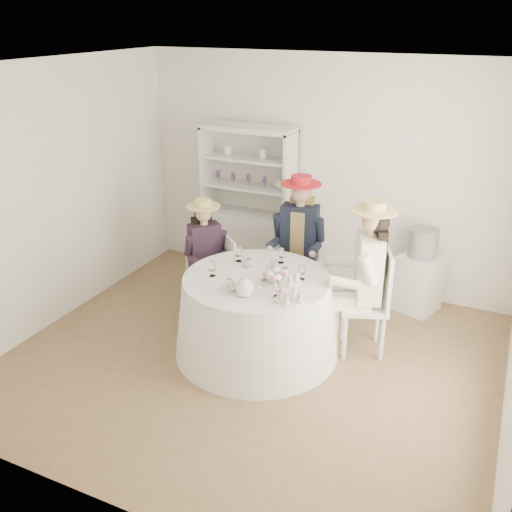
% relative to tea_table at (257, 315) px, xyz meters
% --- Properties ---
extents(ground, '(4.50, 4.50, 0.00)m').
position_rel_tea_table_xyz_m(ground, '(0.02, -0.16, -0.40)').
color(ground, brown).
rests_on(ground, ground).
extents(ceiling, '(4.50, 4.50, 0.00)m').
position_rel_tea_table_xyz_m(ceiling, '(0.02, -0.16, 2.30)').
color(ceiling, white).
rests_on(ceiling, wall_back).
extents(wall_back, '(4.50, 0.00, 4.50)m').
position_rel_tea_table_xyz_m(wall_back, '(0.02, 1.84, 0.95)').
color(wall_back, white).
rests_on(wall_back, ground).
extents(wall_front, '(4.50, 0.00, 4.50)m').
position_rel_tea_table_xyz_m(wall_front, '(0.02, -2.16, 0.95)').
color(wall_front, white).
rests_on(wall_front, ground).
extents(wall_left, '(0.00, 4.50, 4.50)m').
position_rel_tea_table_xyz_m(wall_left, '(-2.23, -0.16, 0.95)').
color(wall_left, white).
rests_on(wall_left, ground).
extents(tea_table, '(1.60, 1.60, 0.80)m').
position_rel_tea_table_xyz_m(tea_table, '(0.00, 0.00, 0.00)').
color(tea_table, white).
rests_on(tea_table, ground).
extents(hutch, '(1.24, 0.74, 1.88)m').
position_rel_tea_table_xyz_m(hutch, '(-0.84, 1.60, 0.27)').
color(hutch, silver).
rests_on(hutch, ground).
extents(side_table, '(0.53, 0.53, 0.64)m').
position_rel_tea_table_xyz_m(side_table, '(1.26, 1.55, -0.08)').
color(side_table, silver).
rests_on(side_table, ground).
extents(hatbox, '(0.41, 0.41, 0.31)m').
position_rel_tea_table_xyz_m(hatbox, '(1.26, 1.55, 0.40)').
color(hatbox, black).
rests_on(hatbox, side_table).
extents(guest_left, '(0.55, 0.53, 1.28)m').
position_rel_tea_table_xyz_m(guest_left, '(-0.87, 0.55, 0.33)').
color(guest_left, silver).
rests_on(guest_left, ground).
extents(guest_mid, '(0.57, 0.59, 1.53)m').
position_rel_tea_table_xyz_m(guest_mid, '(0.03, 1.03, 0.46)').
color(guest_mid, silver).
rests_on(guest_mid, ground).
extents(guest_right, '(0.64, 0.58, 1.55)m').
position_rel_tea_table_xyz_m(guest_right, '(0.92, 0.45, 0.47)').
color(guest_right, silver).
rests_on(guest_right, ground).
extents(spare_chair, '(0.51, 0.51, 0.88)m').
position_rel_tea_table_xyz_m(spare_chair, '(-0.53, 0.68, 0.08)').
color(spare_chair, silver).
rests_on(spare_chair, ground).
extents(teacup_a, '(0.11, 0.11, 0.07)m').
position_rel_tea_table_xyz_m(teacup_a, '(-0.18, 0.18, 0.44)').
color(teacup_a, white).
rests_on(teacup_a, tea_table).
extents(teacup_b, '(0.10, 0.10, 0.07)m').
position_rel_tea_table_xyz_m(teacup_b, '(0.06, 0.27, 0.44)').
color(teacup_b, white).
rests_on(teacup_b, tea_table).
extents(teacup_c, '(0.10, 0.10, 0.06)m').
position_rel_tea_table_xyz_m(teacup_c, '(0.21, 0.17, 0.43)').
color(teacup_c, white).
rests_on(teacup_c, tea_table).
extents(flower_bowl, '(0.25, 0.25, 0.06)m').
position_rel_tea_table_xyz_m(flower_bowl, '(0.20, 0.01, 0.43)').
color(flower_bowl, white).
rests_on(flower_bowl, tea_table).
extents(flower_arrangement, '(0.20, 0.19, 0.07)m').
position_rel_tea_table_xyz_m(flower_arrangement, '(0.22, -0.06, 0.50)').
color(flower_arrangement, pink).
rests_on(flower_arrangement, tea_table).
extents(table_teapot, '(0.24, 0.17, 0.18)m').
position_rel_tea_table_xyz_m(table_teapot, '(0.06, -0.38, 0.48)').
color(table_teapot, white).
rests_on(table_teapot, tea_table).
extents(sandwich_plate, '(0.25, 0.25, 0.05)m').
position_rel_tea_table_xyz_m(sandwich_plate, '(-0.09, -0.32, 0.42)').
color(sandwich_plate, white).
rests_on(sandwich_plate, tea_table).
extents(cupcake_stand, '(0.26, 0.26, 0.25)m').
position_rel_tea_table_xyz_m(cupcake_stand, '(0.45, -0.30, 0.49)').
color(cupcake_stand, white).
rests_on(cupcake_stand, tea_table).
extents(stemware_set, '(0.87, 0.90, 0.15)m').
position_rel_tea_table_xyz_m(stemware_set, '(-0.00, -0.00, 0.48)').
color(stemware_set, white).
rests_on(stemware_set, tea_table).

